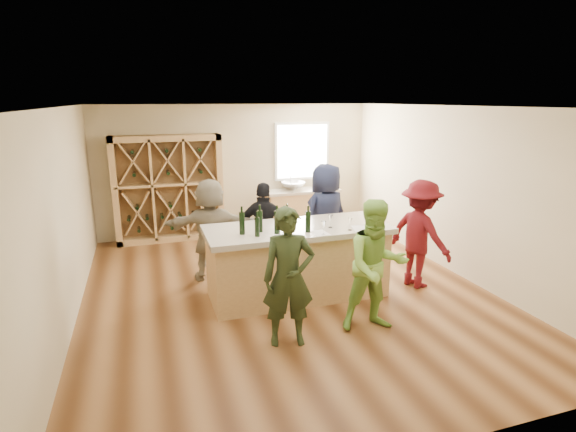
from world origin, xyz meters
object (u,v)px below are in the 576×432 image
object	(u,v)px
person_near_right	(376,266)
person_far_left	(211,229)
wine_bottle_e	(287,220)
wine_bottle_f	(308,222)
wine_bottle_b	(257,227)
person_server	(420,234)
person_far_right	(326,216)
tasting_counter_base	(297,264)
wine_bottle_a	(242,223)
wine_bottle_c	(260,221)
wine_rack	(169,189)
person_near_left	(289,277)
sink	(293,186)
wine_bottle_d	(277,222)
person_far_mid	(265,230)

from	to	relation	value
person_near_right	person_far_left	bearing A→B (deg)	133.66
wine_bottle_e	wine_bottle_f	world-z (taller)	wine_bottle_f
wine_bottle_b	wine_bottle_f	bearing A→B (deg)	-1.50
person_server	person_far_right	bearing A→B (deg)	22.64
tasting_counter_base	wine_bottle_a	xyz separation A→B (m)	(-0.86, -0.12, 0.74)
wine_bottle_c	person_far_right	size ratio (longest dim) A/B	0.17
wine_rack	wine_bottle_f	size ratio (longest dim) A/B	7.33
wine_bottle_c	wine_bottle_e	distance (m)	0.40
person_near_left	person_far_left	world-z (taller)	person_near_left
person_near_right	wine_bottle_a	bearing A→B (deg)	148.64
sink	person_far_right	size ratio (longest dim) A/B	0.29
wine_bottle_d	person_far_right	xyz separation A→B (m)	(1.26, 1.24, -0.32)
wine_rack	person_near_right	world-z (taller)	wine_rack
wine_bottle_f	wine_rack	bearing A→B (deg)	114.06
person_far_right	wine_bottle_a	bearing A→B (deg)	14.54
person_near_left	wine_bottle_b	bearing A→B (deg)	107.55
person_near_left	wine_bottle_d	bearing A→B (deg)	91.21
wine_bottle_e	sink	bearing A→B (deg)	69.95
wine_bottle_b	person_far_left	world-z (taller)	person_far_left
sink	person_far_left	distance (m)	3.20
sink	wine_rack	bearing A→B (deg)	178.51
wine_bottle_b	wine_bottle_c	distance (m)	0.22
person_far_right	person_near_left	bearing A→B (deg)	39.62
person_near_left	person_near_right	distance (m)	1.17
wine_bottle_e	person_far_mid	world-z (taller)	person_far_mid
wine_bottle_f	wine_bottle_b	bearing A→B (deg)	178.50
wine_bottle_b	person_far_left	xyz separation A→B (m)	(-0.44, 1.34, -0.37)
person_far_mid	person_far_left	size ratio (longest dim) A/B	0.94
sink	person_near_right	distance (m)	4.69
sink	person_near_left	size ratio (longest dim) A/B	0.32
sink	wine_bottle_d	world-z (taller)	wine_bottle_d
person_server	wine_bottle_f	world-z (taller)	person_server
wine_bottle_b	person_far_mid	distance (m)	1.33
person_near_left	person_far_mid	size ratio (longest dim) A/B	1.07
wine_rack	sink	size ratio (longest dim) A/B	4.06
tasting_counter_base	wine_bottle_f	distance (m)	0.79
wine_bottle_c	tasting_counter_base	bearing A→B (deg)	7.73
person_far_mid	wine_bottle_e	bearing A→B (deg)	117.47
wine_bottle_c	person_near_right	xyz separation A→B (m)	(1.20, -1.20, -0.38)
person_near_right	wine_rack	bearing A→B (deg)	122.41
wine_bottle_c	person_far_mid	world-z (taller)	person_far_mid
wine_bottle_c	sink	bearing A→B (deg)	64.28
person_near_right	wine_bottle_f	xyz separation A→B (m)	(-0.56, 0.99, 0.37)
person_near_left	person_far_right	distance (m)	2.69
wine_bottle_d	person_server	distance (m)	2.36
person_far_right	wine_bottle_f	distance (m)	1.56
person_far_mid	tasting_counter_base	bearing A→B (deg)	129.86
wine_rack	wine_bottle_b	distance (m)	3.85
wine_rack	wine_bottle_c	distance (m)	3.68
person_near_left	person_server	xyz separation A→B (m)	(2.50, 1.03, 0.00)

